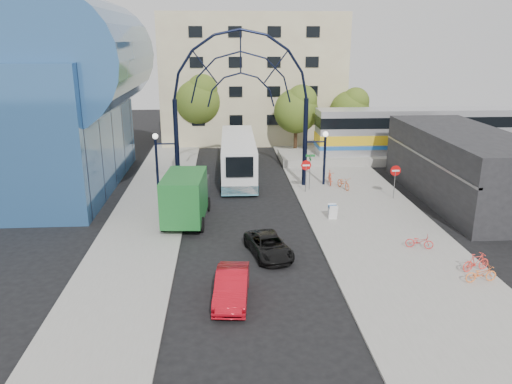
{
  "coord_description": "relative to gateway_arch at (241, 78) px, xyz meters",
  "views": [
    {
      "loc": [
        -1.39,
        -24.13,
        11.4
      ],
      "look_at": [
        0.61,
        6.0,
        2.05
      ],
      "focal_mm": 35.0,
      "sensor_mm": 36.0,
      "label": 1
    }
  ],
  "objects": [
    {
      "name": "bike_near_a",
      "position": [
        7.91,
        -1.32,
        -7.97
      ],
      "size": [
        1.11,
        1.89,
        0.94
      ],
      "primitive_type": "imported",
      "rotation": [
        0.0,
        0.0,
        0.29
      ],
      "color": "#D75C2B",
      "rests_on": "sidewalk_east"
    },
    {
      "name": "black_suv",
      "position": [
        0.96,
        -13.15,
        -7.99
      ],
      "size": [
        2.78,
        4.41,
        1.14
      ],
      "primitive_type": "imported",
      "rotation": [
        0.0,
        0.0,
        0.23
      ],
      "color": "black",
      "rests_on": "ground"
    },
    {
      "name": "green_truck",
      "position": [
        -3.83,
        -7.31,
        -6.91
      ],
      "size": [
        2.91,
        6.7,
        3.3
      ],
      "rotation": [
        0.0,
        0.0,
        -0.07
      ],
      "color": "black",
      "rests_on": "ground"
    },
    {
      "name": "street_name_sign",
      "position": [
        5.2,
        -1.4,
        -6.43
      ],
      "size": [
        0.7,
        0.7,
        2.8
      ],
      "color": "slate",
      "rests_on": "sidewalk_east"
    },
    {
      "name": "city_bus",
      "position": [
        -0.17,
        3.16,
        -6.78
      ],
      "size": [
        3.08,
        12.46,
        3.4
      ],
      "rotation": [
        0.0,
        0.0,
        -0.01
      ],
      "color": "silver",
      "rests_on": "ground"
    },
    {
      "name": "tree_north_a",
      "position": [
        6.12,
        11.93,
        -3.95
      ],
      "size": [
        4.48,
        4.48,
        7.0
      ],
      "color": "#382314",
      "rests_on": "ground"
    },
    {
      "name": "sandwich_board",
      "position": [
        5.6,
        -8.02,
        -7.81
      ],
      "size": [
        0.55,
        0.61,
        0.99
      ],
      "color": "white",
      "rests_on": "sidewalk_east"
    },
    {
      "name": "do_not_enter_sign",
      "position": [
        11.0,
        -4.0,
        -6.58
      ],
      "size": [
        0.76,
        0.07,
        2.48
      ],
      "color": "slate",
      "rests_on": "sidewalk_east"
    },
    {
      "name": "bike_near_b",
      "position": [
        7.1,
        0.0,
        -7.89
      ],
      "size": [
        0.69,
        1.87,
        1.1
      ],
      "primitive_type": "imported",
      "rotation": [
        0.0,
        0.0,
        -0.1
      ],
      "color": "#DB4A2B",
      "rests_on": "sidewalk_east"
    },
    {
      "name": "sidewalk_east",
      "position": [
        8.0,
        -10.0,
        -8.5
      ],
      "size": [
        8.0,
        56.0,
        0.12
      ],
      "primitive_type": "cube",
      "color": "gray",
      "rests_on": "ground"
    },
    {
      "name": "apartment_block",
      "position": [
        2.0,
        20.97,
        -1.55
      ],
      "size": [
        20.0,
        12.1,
        14.0
      ],
      "color": "tan",
      "rests_on": "ground"
    },
    {
      "name": "train_car",
      "position": [
        20.0,
        8.0,
        -5.66
      ],
      "size": [
        25.1,
        3.05,
        4.2
      ],
      "color": "#B7B7BC",
      "rests_on": "train_platform"
    },
    {
      "name": "ground",
      "position": [
        0.0,
        -14.0,
        -8.56
      ],
      "size": [
        120.0,
        120.0,
        0.0
      ],
      "primitive_type": "plane",
      "color": "black",
      "rests_on": "ground"
    },
    {
      "name": "bike_far_c",
      "position": [
        10.88,
        -17.14,
        -8.01
      ],
      "size": [
        1.66,
        0.73,
        0.85
      ],
      "primitive_type": "imported",
      "rotation": [
        0.0,
        0.0,
        1.68
      ],
      "color": "orange",
      "rests_on": "sidewalk_east"
    },
    {
      "name": "train_platform",
      "position": [
        20.0,
        8.0,
        -8.16
      ],
      "size": [
        32.0,
        5.0,
        0.8
      ],
      "primitive_type": "cube",
      "color": "gray",
      "rests_on": "ground"
    },
    {
      "name": "commercial_block_east",
      "position": [
        16.0,
        -4.0,
        -6.06
      ],
      "size": [
        6.0,
        16.0,
        5.0
      ],
      "primitive_type": "cube",
      "color": "black",
      "rests_on": "ground"
    },
    {
      "name": "transit_hall",
      "position": [
        -15.3,
        1.0,
        -1.86
      ],
      "size": [
        16.5,
        18.0,
        14.5
      ],
      "color": "#2F5B91",
      "rests_on": "ground"
    },
    {
      "name": "tree_north_c",
      "position": [
        12.12,
        13.93,
        -4.28
      ],
      "size": [
        4.16,
        4.16,
        6.5
      ],
      "color": "#382314",
      "rests_on": "ground"
    },
    {
      "name": "tree_north_b",
      "position": [
        -3.88,
        15.93,
        -3.29
      ],
      "size": [
        5.12,
        5.12,
        8.0
      ],
      "color": "#382314",
      "rests_on": "ground"
    },
    {
      "name": "gateway_arch",
      "position": [
        0.0,
        0.0,
        0.0
      ],
      "size": [
        13.64,
        0.44,
        12.1
      ],
      "color": "black",
      "rests_on": "ground"
    },
    {
      "name": "bike_far_a",
      "position": [
        9.45,
        -13.0,
        -8.04
      ],
      "size": [
        1.6,
        0.99,
        0.8
      ],
      "primitive_type": "imported",
      "rotation": [
        0.0,
        0.0,
        1.24
      ],
      "color": "red",
      "rests_on": "sidewalk_east"
    },
    {
      "name": "plaza_west",
      "position": [
        -6.5,
        -8.0,
        -8.5
      ],
      "size": [
        5.0,
        50.0,
        0.12
      ],
      "primitive_type": "cube",
      "color": "gray",
      "rests_on": "ground"
    },
    {
      "name": "bike_far_b",
      "position": [
        11.21,
        -15.97,
        -7.96
      ],
      "size": [
        1.65,
        0.84,
        0.95
      ],
      "primitive_type": "imported",
      "rotation": [
        0.0,
        0.0,
        1.83
      ],
      "color": "#EE3A2F",
      "rests_on": "sidewalk_east"
    },
    {
      "name": "red_sedan",
      "position": [
        -1.14,
        -17.89,
        -7.87
      ],
      "size": [
        1.8,
        4.26,
        1.37
      ],
      "primitive_type": "imported",
      "rotation": [
        0.0,
        0.0,
        -0.09
      ],
      "color": "#AC0A16",
      "rests_on": "ground"
    },
    {
      "name": "stop_sign",
      "position": [
        4.8,
        -2.0,
        -6.56
      ],
      "size": [
        0.8,
        0.07,
        2.5
      ],
      "color": "slate",
      "rests_on": "sidewalk_east"
    }
  ]
}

